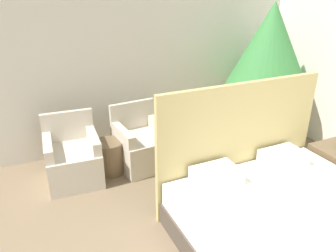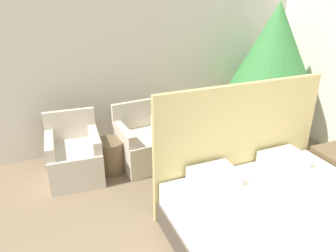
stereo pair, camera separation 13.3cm
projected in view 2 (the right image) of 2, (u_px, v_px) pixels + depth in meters
name	position (u px, v px, depth m)	size (l,w,h in m)	color
wall_back	(144.00, 47.00, 4.64)	(10.00, 0.06, 2.90)	silver
bed	(291.00, 229.00, 2.90)	(1.93, 1.99, 1.38)	#4C4238
armchair_near_window_left	(75.00, 159.00, 4.08)	(0.67, 0.70, 0.82)	beige
armchair_near_window_right	(143.00, 146.00, 4.40)	(0.68, 0.71, 0.82)	beige
potted_palm	(274.00, 51.00, 4.64)	(1.25, 1.25, 2.07)	beige
side_table	(111.00, 156.00, 4.26)	(0.38, 0.38, 0.44)	brown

